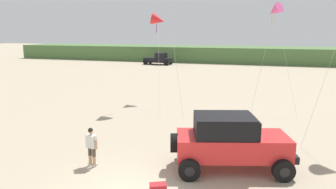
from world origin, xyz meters
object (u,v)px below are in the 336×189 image
person_watching (92,145)px  kite_pink_ribbon (158,20)px  cooler_box (158,189)px  distant_pickup (159,59)px  jeep (230,141)px  kite_red_delta (275,11)px

person_watching → kite_pink_ribbon: kite_pink_ribbon is taller
person_watching → cooler_box: size_ratio=2.98×
distant_pickup → kite_pink_ribbon: 27.90m
jeep → distant_pickup: (-15.67, 37.82, -0.26)m
distant_pickup → kite_red_delta: size_ratio=0.64×
jeep → cooler_box: size_ratio=8.96×
distant_pickup → kite_pink_ribbon: bearing=-71.5°
jeep → cooler_box: 3.63m
jeep → kite_pink_ribbon: (-7.00, 11.86, 5.17)m
jeep → kite_pink_ribbon: kite_pink_ribbon is taller
cooler_box → kite_pink_ribbon: kite_pink_ribbon is taller
jeep → kite_red_delta: size_ratio=0.68×
jeep → kite_red_delta: (1.62, 10.28, 5.63)m
kite_pink_ribbon → kite_red_delta: size_ratio=0.95×
person_watching → cooler_box: (3.35, -1.38, -0.75)m
jeep → cooler_box: bearing=-127.9°
cooler_box → kite_red_delta: 15.10m
person_watching → cooler_box: 3.70m
distant_pickup → kite_red_delta: (17.28, -27.54, 5.90)m
cooler_box → person_watching: bearing=131.8°
person_watching → kite_red_delta: bearing=58.6°
jeep → person_watching: jeep is taller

